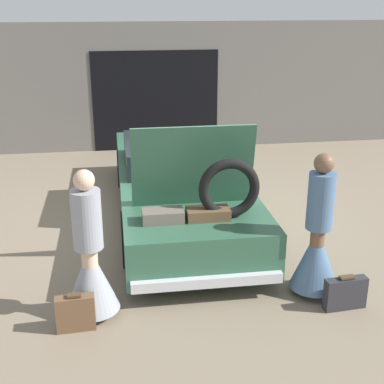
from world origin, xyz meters
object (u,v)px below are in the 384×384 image
object	(u,v)px
person_left	(90,266)
suitcase_beside_left_person	(76,313)
suitcase_beside_right_person	(345,293)
car	(179,183)
person_right	(317,245)

from	to	relation	value
person_left	suitcase_beside_left_person	distance (m)	0.51
person_left	suitcase_beside_left_person	bearing A→B (deg)	-26.72
suitcase_beside_left_person	person_left	bearing A→B (deg)	57.88
suitcase_beside_right_person	suitcase_beside_left_person	bearing A→B (deg)	179.48
suitcase_beside_right_person	person_left	bearing A→B (deg)	173.93
car	person_left	xyz separation A→B (m)	(-1.29, -2.63, 0.04)
person_left	person_right	size ratio (longest dim) A/B	0.98
person_left	suitcase_beside_left_person	size ratio (longest dim) A/B	3.96
person_left	suitcase_beside_right_person	size ratio (longest dim) A/B	3.40
person_left	suitcase_beside_left_person	xyz separation A→B (m)	(-0.17, -0.27, -0.40)
suitcase_beside_left_person	car	bearing A→B (deg)	63.33
person_right	suitcase_beside_left_person	xyz separation A→B (m)	(-2.74, -0.35, -0.42)
person_right	suitcase_beside_left_person	world-z (taller)	person_right
car	person_left	bearing A→B (deg)	-116.08
suitcase_beside_left_person	person_right	bearing A→B (deg)	7.38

